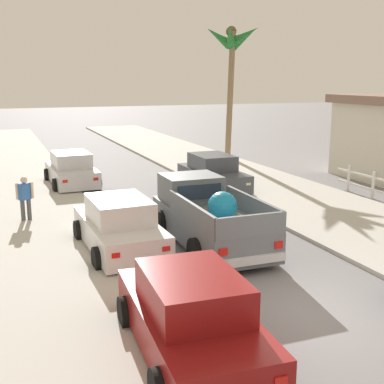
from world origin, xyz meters
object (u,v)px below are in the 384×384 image
(car_left_far, at_px, (191,317))
(palm_tree_left_mid, at_px, (232,48))
(pickup_truck, at_px, (208,217))
(pedestrian, at_px, (25,197))
(car_right_near, at_px, (213,173))
(car_right_mid, at_px, (119,227))
(car_left_near, at_px, (71,170))

(car_left_far, xyz_separation_m, palm_tree_left_mid, (10.13, 19.56, 5.72))
(pickup_truck, height_order, pedestrian, pickup_truck)
(pickup_truck, xyz_separation_m, car_right_near, (3.13, 6.75, -0.09))
(car_right_near, bearing_deg, pedestrian, -161.95)
(palm_tree_left_mid, bearing_deg, pickup_truck, -117.98)
(car_right_near, relative_size, palm_tree_left_mid, 0.55)
(car_right_mid, relative_size, palm_tree_left_mid, 0.56)
(car_left_far, bearing_deg, pedestrian, 102.29)
(car_right_near, height_order, car_right_mid, same)
(pedestrian, bearing_deg, palm_tree_left_mid, 38.83)
(car_left_near, bearing_deg, car_right_mid, -90.46)
(car_left_far, bearing_deg, pickup_truck, 64.15)
(car_left_far, xyz_separation_m, pedestrian, (-2.11, 9.70, 0.20))
(palm_tree_left_mid, distance_m, pedestrian, 16.66)
(palm_tree_left_mid, bearing_deg, car_left_near, -156.81)
(car_left_near, distance_m, car_left_far, 15.31)
(pickup_truck, bearing_deg, palm_tree_left_mid, 62.02)
(car_right_mid, bearing_deg, car_right_near, 48.68)
(car_left_near, relative_size, car_left_far, 0.99)
(car_left_near, relative_size, car_right_near, 1.01)
(car_right_near, xyz_separation_m, pedestrian, (-7.92, -2.58, 0.20))
(car_left_near, height_order, car_left_far, same)
(car_right_near, xyz_separation_m, palm_tree_left_mid, (4.32, 7.27, 5.72))
(palm_tree_left_mid, bearing_deg, car_right_mid, -126.05)
(pickup_truck, bearing_deg, car_right_near, 65.12)
(car_left_far, distance_m, pedestrian, 9.93)
(car_right_mid, distance_m, car_left_far, 5.82)
(car_left_near, xyz_separation_m, pedestrian, (-2.32, -5.61, 0.20))
(pickup_truck, distance_m, car_left_near, 10.08)
(car_left_near, xyz_separation_m, car_right_mid, (-0.08, -9.48, 0.00))
(pickup_truck, distance_m, car_left_far, 6.15)
(pickup_truck, relative_size, palm_tree_left_mid, 0.68)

